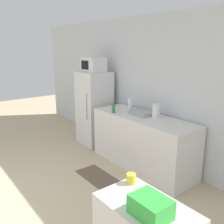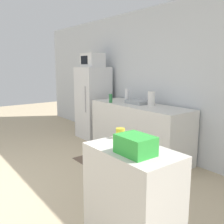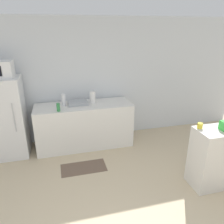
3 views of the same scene
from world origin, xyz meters
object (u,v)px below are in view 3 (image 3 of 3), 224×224
at_px(jar, 200,126).
at_px(refrigerator, 8,118).
at_px(bottle_tall, 64,100).
at_px(bottle_short, 58,107).
at_px(paper_towel_roll, 93,97).

bearing_deg(jar, refrigerator, 150.91).
bearing_deg(bottle_tall, refrigerator, -176.55).
xyz_separation_m(refrigerator, jar, (2.96, -1.65, 0.24)).
height_order(bottle_short, paper_towel_roll, paper_towel_roll).
relative_size(bottle_tall, paper_towel_roll, 1.00).
xyz_separation_m(bottle_tall, paper_towel_roll, (0.59, 0.03, 0.00)).
bearing_deg(paper_towel_roll, refrigerator, -176.59).
distance_m(bottle_tall, bottle_short, 0.32).
bearing_deg(bottle_tall, bottle_short, -111.19).
distance_m(refrigerator, paper_towel_roll, 1.68).
distance_m(bottle_tall, jar, 2.56).
xyz_separation_m(jar, paper_towel_roll, (-1.31, 1.75, 0.02)).
bearing_deg(refrigerator, bottle_short, -13.74).
xyz_separation_m(bottle_short, paper_towel_roll, (0.71, 0.33, 0.04)).
xyz_separation_m(refrigerator, bottle_short, (0.95, -0.23, 0.22)).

